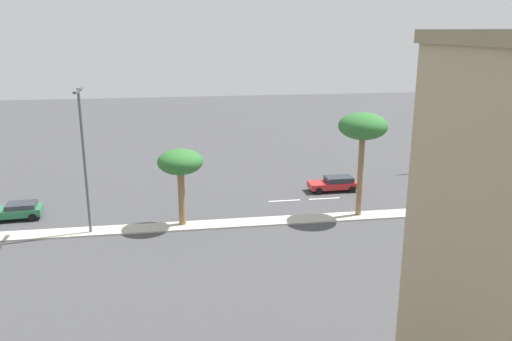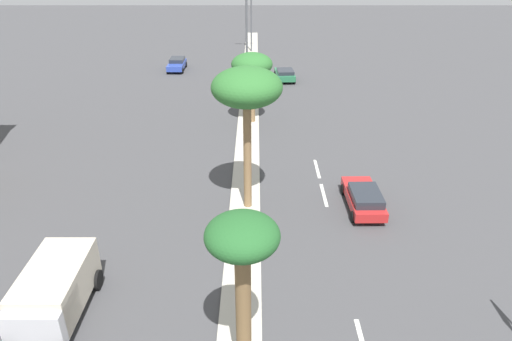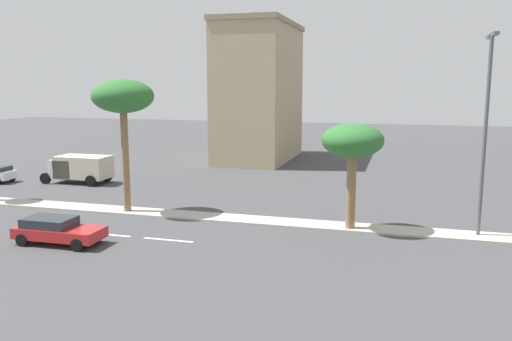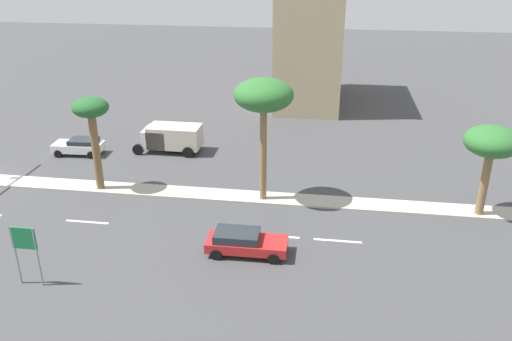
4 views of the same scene
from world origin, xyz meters
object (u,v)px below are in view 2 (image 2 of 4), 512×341
(palm_tree_inboard, at_px, (251,66))
(street_lamp_near, at_px, (250,8))
(box_truck, at_px, (52,294))
(street_lamp_rear, at_px, (246,34))
(sedan_blue_trailing, at_px, (176,64))
(sedan_red_leading, at_px, (363,198))
(palm_tree_rear, at_px, (242,250))
(palm_tree_trailing, at_px, (246,90))
(sedan_green_left, at_px, (284,74))

(palm_tree_inboard, relative_size, street_lamp_near, 0.61)
(palm_tree_inboard, height_order, box_truck, palm_tree_inboard)
(street_lamp_rear, bearing_deg, sedan_blue_trailing, 128.75)
(sedan_blue_trailing, height_order, sedan_red_leading, sedan_red_leading)
(palm_tree_inboard, relative_size, sedan_red_leading, 1.29)
(street_lamp_near, bearing_deg, sedan_red_leading, -80.38)
(sedan_red_leading, distance_m, box_truck, 17.08)
(street_lamp_rear, height_order, box_truck, street_lamp_rear)
(palm_tree_inboard, distance_m, street_lamp_rear, 6.85)
(palm_tree_rear, distance_m, box_truck, 9.38)
(street_lamp_rear, xyz_separation_m, street_lamp_near, (0.24, 20.07, -0.46))
(street_lamp_near, bearing_deg, palm_tree_rear, -89.78)
(box_truck, bearing_deg, palm_tree_trailing, 48.45)
(sedan_blue_trailing, bearing_deg, street_lamp_near, 47.22)
(palm_tree_rear, distance_m, palm_tree_trailing, 11.71)
(sedan_red_leading, distance_m, sedan_green_left, 27.15)
(sedan_red_leading, bearing_deg, palm_tree_rear, -120.46)
(sedan_red_leading, relative_size, box_truck, 0.83)
(sedan_blue_trailing, bearing_deg, palm_tree_inboard, -62.39)
(palm_tree_trailing, distance_m, box_truck, 13.26)
(street_lamp_near, height_order, sedan_blue_trailing, street_lamp_near)
(palm_tree_rear, distance_m, sedan_red_leading, 14.10)
(sedan_blue_trailing, xyz_separation_m, sedan_red_leading, (15.68, -31.42, 0.00))
(palm_tree_inboard, distance_m, street_lamp_near, 26.78)
(palm_tree_trailing, xyz_separation_m, palm_tree_inboard, (0.15, 13.96, -2.27))
(palm_tree_rear, bearing_deg, sedan_blue_trailing, 101.80)
(sedan_red_leading, height_order, box_truck, box_truck)
(palm_tree_rear, height_order, street_lamp_rear, street_lamp_rear)
(palm_tree_rear, distance_m, sedan_blue_trailing, 44.04)
(street_lamp_rear, distance_m, box_truck, 30.89)
(street_lamp_near, relative_size, sedan_green_left, 2.33)
(sedan_blue_trailing, height_order, box_truck, box_truck)
(palm_tree_trailing, relative_size, street_lamp_rear, 0.79)
(sedan_blue_trailing, height_order, sedan_green_left, sedan_blue_trailing)
(palm_tree_trailing, height_order, street_lamp_near, street_lamp_near)
(sedan_blue_trailing, distance_m, box_truck, 40.18)
(palm_tree_rear, bearing_deg, sedan_green_left, 84.64)
(sedan_red_leading, bearing_deg, sedan_green_left, 96.61)
(palm_tree_trailing, distance_m, sedan_blue_trailing, 33.14)
(palm_tree_trailing, bearing_deg, palm_tree_rear, -89.77)
(sedan_blue_trailing, distance_m, sedan_red_leading, 35.11)
(sedan_red_leading, bearing_deg, palm_tree_inboard, 115.17)
(palm_tree_rear, relative_size, sedan_green_left, 1.60)
(palm_tree_inboard, relative_size, sedan_green_left, 1.42)
(street_lamp_rear, bearing_deg, sedan_red_leading, -71.00)
(street_lamp_rear, xyz_separation_m, sedan_red_leading, (7.17, -20.81, -5.48))
(sedan_blue_trailing, relative_size, sedan_green_left, 1.02)
(palm_tree_trailing, relative_size, sedan_green_left, 2.01)
(palm_tree_inboard, bearing_deg, palm_tree_rear, -90.23)
(palm_tree_rear, bearing_deg, palm_tree_trailing, 90.23)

